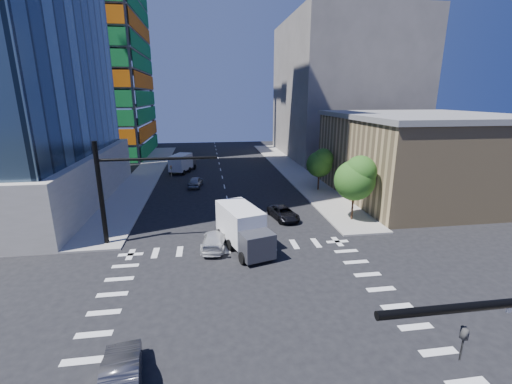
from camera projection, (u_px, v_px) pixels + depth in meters
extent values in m
plane|color=black|center=(252.00, 309.00, 21.11)|extent=(160.00, 160.00, 0.00)
cube|color=silver|center=(252.00, 309.00, 21.11)|extent=(20.00, 20.00, 0.01)
cube|color=gray|center=(291.00, 169.00, 60.94)|extent=(5.00, 60.00, 0.15)
cube|color=gray|center=(147.00, 174.00, 57.43)|extent=(5.00, 60.00, 0.15)
cube|color=#178138|center=(141.00, 37.00, 71.42)|extent=(0.12, 24.00, 49.00)
cube|color=orange|center=(51.00, 23.00, 57.66)|extent=(24.00, 0.12, 49.00)
cube|color=tan|center=(420.00, 158.00, 44.21)|extent=(20.00, 22.00, 10.00)
cube|color=slate|center=(426.00, 116.00, 42.78)|extent=(20.50, 22.50, 0.60)
cube|color=#67615D|center=(342.00, 90.00, 73.48)|extent=(24.00, 30.00, 28.00)
imported|color=black|center=(462.00, 344.00, 8.97)|extent=(0.16, 0.20, 1.00)
cylinder|color=black|center=(101.00, 194.00, 29.19)|extent=(0.40, 0.40, 9.00)
cylinder|color=black|center=(158.00, 159.00, 29.10)|extent=(10.00, 0.24, 0.24)
imported|color=black|center=(171.00, 171.00, 29.54)|extent=(0.16, 0.20, 1.00)
cylinder|color=#382316|center=(352.00, 209.00, 35.85)|extent=(0.20, 0.20, 2.27)
sphere|color=#214913|center=(355.00, 180.00, 35.01)|extent=(4.16, 4.16, 4.16)
sphere|color=#377828|center=(360.00, 172.00, 34.52)|extent=(3.25, 3.25, 3.25)
cylinder|color=#382316|center=(318.00, 183.00, 47.36)|extent=(0.20, 0.20, 1.92)
sphere|color=#214913|center=(319.00, 164.00, 46.66)|extent=(3.52, 3.52, 3.52)
sphere|color=#377828|center=(323.00, 159.00, 46.20)|extent=(2.75, 2.75, 2.75)
imported|color=black|center=(283.00, 213.00, 36.48)|extent=(3.09, 5.08, 1.32)
imported|color=white|center=(214.00, 240.00, 29.54)|extent=(2.62, 5.08, 1.41)
imported|color=gray|center=(195.00, 182.00, 49.39)|extent=(2.39, 4.61, 1.50)
imported|color=#4E4D52|center=(121.00, 376.00, 15.13)|extent=(2.35, 4.87, 1.54)
cube|color=white|center=(245.00, 226.00, 28.98)|extent=(4.04, 5.95, 2.82)
cube|color=#404147|center=(245.00, 234.00, 29.17)|extent=(2.95, 2.58, 2.06)
cube|color=silver|center=(183.00, 161.00, 58.91)|extent=(3.91, 5.44, 2.56)
cube|color=#404147|center=(183.00, 165.00, 59.09)|extent=(2.74, 2.44, 1.87)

